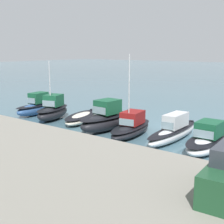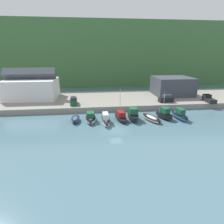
{
  "view_description": "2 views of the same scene",
  "coord_description": "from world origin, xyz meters",
  "px_view_note": "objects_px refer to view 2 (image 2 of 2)",
  "views": [
    {
      "loc": [
        -13.52,
        28.16,
        7.65
      ],
      "look_at": [
        4.04,
        5.52,
        1.88
      ],
      "focal_mm": 50.0,
      "sensor_mm": 36.0,
      "label": 1
    },
    {
      "loc": [
        -4.47,
        -32.63,
        15.03
      ],
      "look_at": [
        0.02,
        8.05,
        1.2
      ],
      "focal_mm": 28.0,
      "sensor_mm": 36.0,
      "label": 2
    }
  ],
  "objects_px": {
    "moored_boat_3": "(121,117)",
    "parked_car_3": "(74,101)",
    "moored_boat_2": "(105,119)",
    "moored_boat_5": "(151,118)",
    "moored_boat_7": "(179,115)",
    "moored_boat_1": "(91,118)",
    "moored_boat_0": "(75,119)",
    "parked_car_1": "(166,99)",
    "pickup_truck_0": "(208,99)",
    "moored_boat_6": "(164,114)",
    "moored_boat_4": "(133,115)"
  },
  "relations": [
    {
      "from": "moored_boat_3",
      "to": "moored_boat_5",
      "type": "distance_m",
      "value": 7.23
    },
    {
      "from": "moored_boat_7",
      "to": "moored_boat_1",
      "type": "bearing_deg",
      "value": 170.54
    },
    {
      "from": "moored_boat_7",
      "to": "parked_car_1",
      "type": "relative_size",
      "value": 1.51
    },
    {
      "from": "moored_boat_2",
      "to": "moored_boat_5",
      "type": "relative_size",
      "value": 1.22
    },
    {
      "from": "moored_boat_2",
      "to": "moored_boat_4",
      "type": "xyz_separation_m",
      "value": [
        6.62,
        1.02,
        0.29
      ]
    },
    {
      "from": "moored_boat_4",
      "to": "moored_boat_5",
      "type": "height_order",
      "value": "moored_boat_4"
    },
    {
      "from": "moored_boat_2",
      "to": "moored_boat_7",
      "type": "xyz_separation_m",
      "value": [
        17.76,
        0.23,
        0.15
      ]
    },
    {
      "from": "moored_boat_0",
      "to": "parked_car_3",
      "type": "bearing_deg",
      "value": 97.06
    },
    {
      "from": "moored_boat_0",
      "to": "parked_car_1",
      "type": "relative_size",
      "value": 1.01
    },
    {
      "from": "moored_boat_2",
      "to": "pickup_truck_0",
      "type": "xyz_separation_m",
      "value": [
        31.09,
        9.26,
        1.49
      ]
    },
    {
      "from": "parked_car_1",
      "to": "moored_boat_1",
      "type": "bearing_deg",
      "value": 108.08
    },
    {
      "from": "moored_boat_1",
      "to": "moored_boat_5",
      "type": "distance_m",
      "value": 14.24
    },
    {
      "from": "moored_boat_6",
      "to": "moored_boat_7",
      "type": "bearing_deg",
      "value": -30.4
    },
    {
      "from": "moored_boat_1",
      "to": "parked_car_3",
      "type": "relative_size",
      "value": 1.43
    },
    {
      "from": "parked_car_1",
      "to": "parked_car_3",
      "type": "xyz_separation_m",
      "value": [
        -26.57,
        0.45,
        0.0
      ]
    },
    {
      "from": "moored_boat_7",
      "to": "moored_boat_2",
      "type": "bearing_deg",
      "value": 173.36
    },
    {
      "from": "parked_car_1",
      "to": "parked_car_3",
      "type": "distance_m",
      "value": 26.58
    },
    {
      "from": "moored_boat_0",
      "to": "moored_boat_7",
      "type": "height_order",
      "value": "moored_boat_7"
    },
    {
      "from": "moored_boat_2",
      "to": "parked_car_3",
      "type": "distance_m",
      "value": 13.42
    },
    {
      "from": "moored_boat_6",
      "to": "parked_car_3",
      "type": "relative_size",
      "value": 1.5
    },
    {
      "from": "moored_boat_1",
      "to": "moored_boat_3",
      "type": "relative_size",
      "value": 0.85
    },
    {
      "from": "moored_boat_2",
      "to": "moored_boat_6",
      "type": "height_order",
      "value": "moored_boat_6"
    },
    {
      "from": "moored_boat_5",
      "to": "parked_car_3",
      "type": "distance_m",
      "value": 21.74
    },
    {
      "from": "moored_boat_1",
      "to": "parked_car_3",
      "type": "distance_m",
      "value": 10.81
    },
    {
      "from": "moored_boat_3",
      "to": "parked_car_3",
      "type": "height_order",
      "value": "moored_boat_3"
    },
    {
      "from": "moored_boat_1",
      "to": "moored_boat_6",
      "type": "height_order",
      "value": "moored_boat_6"
    },
    {
      "from": "moored_boat_0",
      "to": "parked_car_1",
      "type": "bearing_deg",
      "value": 19.64
    },
    {
      "from": "moored_boat_6",
      "to": "parked_car_1",
      "type": "height_order",
      "value": "moored_boat_6"
    },
    {
      "from": "moored_boat_0",
      "to": "moored_boat_5",
      "type": "xyz_separation_m",
      "value": [
        17.68,
        -1.09,
        -0.05
      ]
    },
    {
      "from": "moored_boat_0",
      "to": "moored_boat_4",
      "type": "height_order",
      "value": "moored_boat_4"
    },
    {
      "from": "moored_boat_4",
      "to": "moored_boat_7",
      "type": "relative_size",
      "value": 1.0
    },
    {
      "from": "moored_boat_1",
      "to": "moored_boat_6",
      "type": "xyz_separation_m",
      "value": [
        17.64,
        -0.09,
        0.21
      ]
    },
    {
      "from": "moored_boat_0",
      "to": "pickup_truck_0",
      "type": "height_order",
      "value": "pickup_truck_0"
    },
    {
      "from": "moored_boat_6",
      "to": "pickup_truck_0",
      "type": "height_order",
      "value": "moored_boat_6"
    },
    {
      "from": "moored_boat_5",
      "to": "pickup_truck_0",
      "type": "bearing_deg",
      "value": 6.22
    },
    {
      "from": "parked_car_1",
      "to": "parked_car_3",
      "type": "height_order",
      "value": "same"
    },
    {
      "from": "pickup_truck_0",
      "to": "moored_boat_1",
      "type": "bearing_deg",
      "value": -161.65
    },
    {
      "from": "moored_boat_6",
      "to": "parked_car_3",
      "type": "height_order",
      "value": "moored_boat_6"
    },
    {
      "from": "moored_boat_0",
      "to": "moored_boat_1",
      "type": "height_order",
      "value": "moored_boat_1"
    },
    {
      "from": "moored_boat_7",
      "to": "parked_car_3",
      "type": "height_order",
      "value": "parked_car_3"
    },
    {
      "from": "moored_boat_5",
      "to": "pickup_truck_0",
      "type": "relative_size",
      "value": 1.37
    },
    {
      "from": "moored_boat_2",
      "to": "parked_car_1",
      "type": "height_order",
      "value": "parked_car_1"
    },
    {
      "from": "moored_boat_1",
      "to": "pickup_truck_0",
      "type": "bearing_deg",
      "value": 13.09
    },
    {
      "from": "moored_boat_2",
      "to": "moored_boat_5",
      "type": "height_order",
      "value": "moored_boat_2"
    },
    {
      "from": "moored_boat_3",
      "to": "moored_boat_4",
      "type": "xyz_separation_m",
      "value": [
        2.94,
        -0.0,
        0.31
      ]
    },
    {
      "from": "moored_boat_6",
      "to": "parked_car_3",
      "type": "bearing_deg",
      "value": 136.89
    },
    {
      "from": "moored_boat_4",
      "to": "moored_boat_6",
      "type": "bearing_deg",
      "value": 1.75
    },
    {
      "from": "parked_car_1",
      "to": "pickup_truck_0",
      "type": "distance_m",
      "value": 12.6
    },
    {
      "from": "moored_boat_7",
      "to": "moored_boat_6",
      "type": "bearing_deg",
      "value": 161.78
    },
    {
      "from": "moored_boat_3",
      "to": "moored_boat_6",
      "type": "relative_size",
      "value": 1.13
    }
  ]
}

